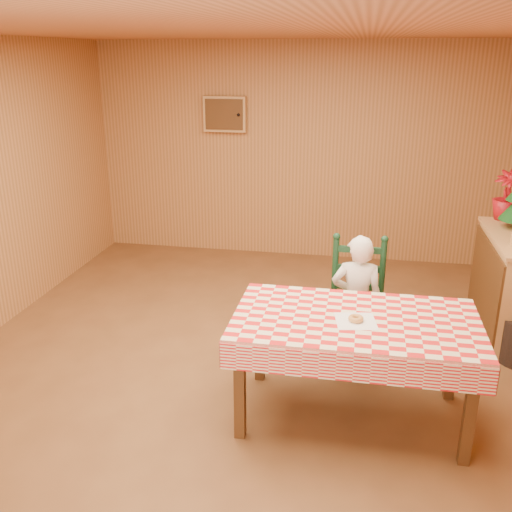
{
  "coord_description": "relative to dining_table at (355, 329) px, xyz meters",
  "views": [
    {
      "loc": [
        0.78,
        -3.92,
        2.44
      ],
      "look_at": [
        0.0,
        0.2,
        0.95
      ],
      "focal_mm": 40.0,
      "sensor_mm": 36.0,
      "label": 1
    }
  ],
  "objects": [
    {
      "name": "napkin",
      "position": [
        -0.0,
        -0.05,
        0.08
      ],
      "size": [
        0.3,
        0.3,
        0.0
      ],
      "primitive_type": "cube",
      "rotation": [
        0.0,
        0.0,
        0.17
      ],
      "color": "white",
      "rests_on": "dining_table"
    },
    {
      "name": "cabin_walls",
      "position": [
        -0.8,
        0.93,
        1.14
      ],
      "size": [
        5.1,
        6.05,
        2.65
      ],
      "color": "#AC733E",
      "rests_on": "ground"
    },
    {
      "name": "ladder_chair",
      "position": [
        0.0,
        0.79,
        -0.18
      ],
      "size": [
        0.44,
        0.4,
        1.08
      ],
      "color": "black",
      "rests_on": "ground"
    },
    {
      "name": "ground",
      "position": [
        -0.79,
        0.4,
        -0.69
      ],
      "size": [
        6.0,
        6.0,
        0.0
      ],
      "primitive_type": "plane",
      "color": "brown",
      "rests_on": "ground"
    },
    {
      "name": "dining_table",
      "position": [
        0.0,
        0.0,
        0.0
      ],
      "size": [
        1.66,
        0.96,
        0.77
      ],
      "color": "#523115",
      "rests_on": "ground"
    },
    {
      "name": "seated_child",
      "position": [
        -0.0,
        0.73,
        -0.13
      ],
      "size": [
        0.41,
        0.27,
        1.12
      ],
      "primitive_type": "imported",
      "rotation": [
        0.0,
        0.0,
        3.14
      ],
      "color": "white",
      "rests_on": "ground"
    },
    {
      "name": "flower_arrangement",
      "position": [
        1.35,
        2.14,
        0.48
      ],
      "size": [
        0.35,
        0.35,
        0.48
      ],
      "primitive_type": "imported",
      "rotation": [
        0.0,
        0.0,
        -0.37
      ],
      "color": "#A30F18",
      "rests_on": "shelf_unit"
    },
    {
      "name": "donut",
      "position": [
        -0.0,
        -0.05,
        0.1
      ],
      "size": [
        0.12,
        0.12,
        0.03
      ],
      "primitive_type": "torus",
      "rotation": [
        0.0,
        0.0,
        0.13
      ],
      "color": "#CF904A",
      "rests_on": "napkin"
    }
  ]
}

